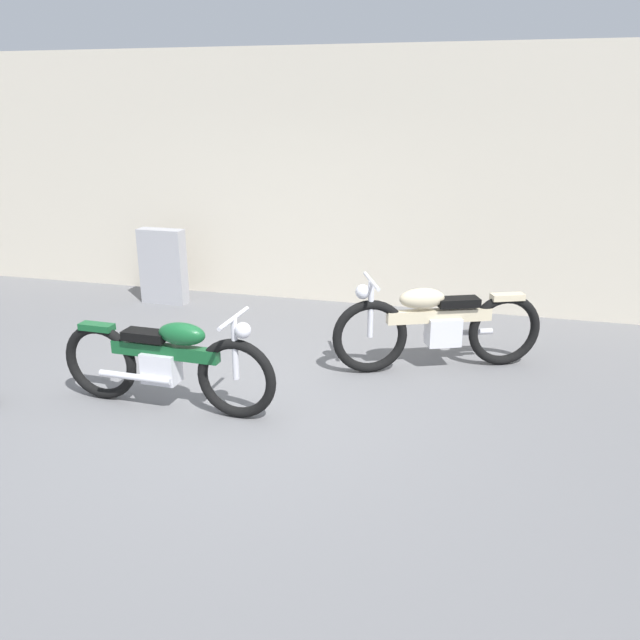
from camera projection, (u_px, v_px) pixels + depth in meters
ground_plane at (236, 406)px, 5.61m from camera, size 40.00×40.00×0.00m
building_wall at (330, 179)px, 8.21m from camera, size 18.00×0.30×3.14m
stone_marker at (163, 266)px, 8.37m from camera, size 0.59×0.21×0.97m
motorcycle_cream at (437, 325)px, 6.27m from camera, size 1.96×0.99×0.94m
motorcycle_green at (167, 361)px, 5.46m from camera, size 1.98×0.55×0.89m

